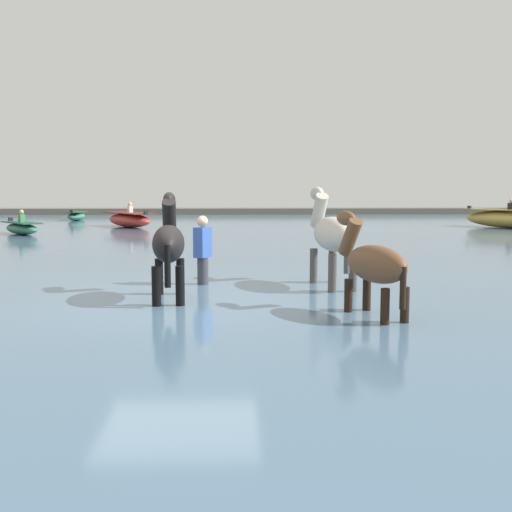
% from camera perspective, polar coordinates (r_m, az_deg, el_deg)
% --- Properties ---
extents(ground_plane, '(120.00, 120.00, 0.00)m').
position_cam_1_polar(ground_plane, '(9.64, -7.26, -6.31)').
color(ground_plane, '#666051').
extents(water_surface, '(90.00, 90.00, 0.39)m').
position_cam_1_polar(water_surface, '(19.48, -4.70, 0.62)').
color(water_surface, slate).
rests_on(water_surface, ground).
extents(horse_lead_black, '(0.60, 1.89, 2.05)m').
position_cam_1_polar(horse_lead_black, '(9.49, -8.22, 0.90)').
color(horse_lead_black, black).
rests_on(horse_lead_black, ground).
extents(horse_trailing_pinto, '(0.76, 1.99, 2.15)m').
position_cam_1_polar(horse_trailing_pinto, '(10.72, 7.09, 1.82)').
color(horse_trailing_pinto, beige).
rests_on(horse_trailing_pinto, ground).
extents(horse_flank_bay, '(0.86, 1.63, 1.79)m').
position_cam_1_polar(horse_flank_bay, '(8.27, 10.96, -1.00)').
color(horse_flank_bay, brown).
rests_on(horse_flank_bay, ground).
extents(boat_distant_west, '(3.03, 3.81, 1.15)m').
position_cam_1_polar(boat_distant_west, '(28.73, -11.85, 3.36)').
color(boat_distant_west, '#BC382D').
rests_on(boat_distant_west, water_surface).
extents(boat_near_starboard, '(0.89, 2.47, 0.63)m').
position_cam_1_polar(boat_near_starboard, '(35.87, -16.54, 3.62)').
color(boat_near_starboard, '#337556').
rests_on(boat_near_starboard, water_surface).
extents(boat_mid_channel, '(3.64, 4.10, 1.30)m').
position_cam_1_polar(boat_mid_channel, '(29.92, 22.66, 3.27)').
color(boat_mid_channel, gold).
rests_on(boat_mid_channel, water_surface).
extents(boat_near_port, '(2.21, 2.51, 0.96)m').
position_cam_1_polar(boat_near_port, '(25.11, -21.19, 2.47)').
color(boat_near_port, '#337556').
rests_on(boat_near_port, water_surface).
extents(person_onlooker_right, '(0.33, 0.38, 1.63)m').
position_cam_1_polar(person_onlooker_right, '(10.95, -5.03, -0.18)').
color(person_onlooker_right, '#383842').
rests_on(person_onlooker_right, ground).
extents(far_shoreline, '(80.00, 2.40, 0.81)m').
position_cam_1_polar(far_shoreline, '(43.86, -3.33, 3.99)').
color(far_shoreline, '#605B4C').
rests_on(far_shoreline, ground).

